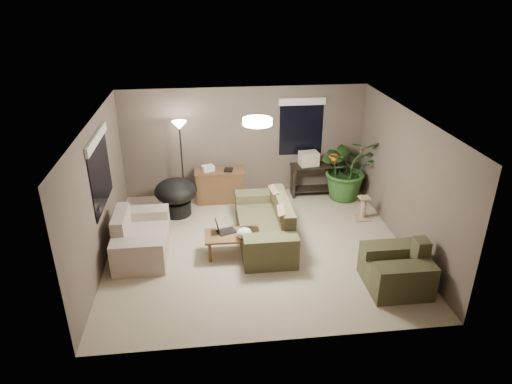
{
  "coord_description": "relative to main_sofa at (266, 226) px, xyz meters",
  "views": [
    {
      "loc": [
        -0.87,
        -7.35,
        4.58
      ],
      "look_at": [
        0.0,
        0.2,
        1.05
      ],
      "focal_mm": 32.0,
      "sensor_mm": 36.0,
      "label": 1
    }
  ],
  "objects": [
    {
      "name": "plastic_bag",
      "position": [
        -0.48,
        -0.59,
        0.22
      ],
      "size": [
        0.33,
        0.31,
        0.19
      ],
      "primitive_type": "ellipsoid",
      "rotation": [
        0.0,
        0.0,
        -0.29
      ],
      "color": "white",
      "rests_on": "coffee_table"
    },
    {
      "name": "cat_scratching_post",
      "position": [
        2.14,
        0.63,
        -0.08
      ],
      "size": [
        0.32,
        0.32,
        0.5
      ],
      "color": "tan",
      "rests_on": "ground"
    },
    {
      "name": "main_sofa",
      "position": [
        0.0,
        0.0,
        0.0
      ],
      "size": [
        0.95,
        2.2,
        0.85
      ],
      "color": "#46442A",
      "rests_on": "ground"
    },
    {
      "name": "window_left",
      "position": [
        -2.93,
        0.07,
        1.49
      ],
      "size": [
        0.05,
        1.56,
        1.33
      ],
      "color": "black",
      "rests_on": "room_shell"
    },
    {
      "name": "floor_lamp",
      "position": [
        -1.61,
        1.8,
        1.3
      ],
      "size": [
        0.32,
        0.32,
        1.91
      ],
      "color": "black",
      "rests_on": "ground"
    },
    {
      "name": "cardboard_box",
      "position": [
        1.24,
        1.93,
        0.61
      ],
      "size": [
        0.45,
        0.36,
        0.31
      ],
      "primitive_type": "cube",
      "rotation": [
        0.0,
        0.0,
        0.13
      ],
      "color": "beige",
      "rests_on": "console_table"
    },
    {
      "name": "houseplant",
      "position": [
        2.09,
        1.68,
        0.29
      ],
      "size": [
        1.35,
        1.49,
        1.17
      ],
      "primitive_type": "imported",
      "color": "#2D5923",
      "rests_on": "ground"
    },
    {
      "name": "room_shell",
      "position": [
        -0.2,
        -0.23,
        0.96
      ],
      "size": [
        5.5,
        5.5,
        5.5
      ],
      "color": "tan",
      "rests_on": "ground"
    },
    {
      "name": "window_back",
      "position": [
        1.1,
        2.24,
        1.49
      ],
      "size": [
        1.06,
        0.05,
        1.33
      ],
      "color": "black",
      "rests_on": "room_shell"
    },
    {
      "name": "coffee_table",
      "position": [
        -0.68,
        -0.44,
        0.06
      ],
      "size": [
        1.0,
        0.55,
        0.42
      ],
      "color": "brown",
      "rests_on": "ground"
    },
    {
      "name": "desk_papers",
      "position": [
        -0.96,
        1.83,
        0.51
      ],
      "size": [
        0.71,
        0.31,
        0.12
      ],
      "color": "silver",
      "rests_on": "desk"
    },
    {
      "name": "throw_pillows",
      "position": [
        0.26,
        -0.0,
        0.36
      ],
      "size": [
        0.28,
        1.37,
        0.47
      ],
      "color": "#8C7251",
      "rests_on": "main_sofa"
    },
    {
      "name": "desk",
      "position": [
        -0.81,
        1.85,
        0.08
      ],
      "size": [
        1.1,
        0.5,
        0.75
      ],
      "color": "brown",
      "rests_on": "ground"
    },
    {
      "name": "laptop",
      "position": [
        -0.85,
        -0.34,
        0.19
      ],
      "size": [
        0.4,
        0.33,
        0.24
      ],
      "color": "black",
      "rests_on": "coffee_table"
    },
    {
      "name": "pumpkin",
      "position": [
        1.84,
        1.93,
        0.58
      ],
      "size": [
        0.32,
        0.32,
        0.24
      ],
      "primitive_type": "ellipsoid",
      "rotation": [
        0.0,
        0.0,
        0.1
      ],
      "color": "orange",
      "rests_on": "console_table"
    },
    {
      "name": "papasan_chair",
      "position": [
        -1.75,
        1.29,
        0.17
      ],
      "size": [
        1.18,
        1.18,
        0.8
      ],
      "color": "black",
      "rests_on": "ground"
    },
    {
      "name": "loveseat",
      "position": [
        -2.35,
        -0.2,
        0.0
      ],
      "size": [
        0.9,
        1.6,
        0.85
      ],
      "color": "beige",
      "rests_on": "ground"
    },
    {
      "name": "ceiling_fixture",
      "position": [
        -0.2,
        -0.23,
        2.15
      ],
      "size": [
        0.5,
        0.5,
        0.1
      ],
      "primitive_type": "cylinder",
      "color": "white",
      "rests_on": "room_shell"
    },
    {
      "name": "armchair",
      "position": [
        1.92,
        -1.7,
        0.0
      ],
      "size": [
        0.95,
        1.0,
        0.85
      ],
      "color": "#4C492D",
      "rests_on": "ground"
    },
    {
      "name": "console_table",
      "position": [
        1.49,
        1.93,
        0.14
      ],
      "size": [
        1.3,
        0.4,
        0.75
      ],
      "color": "black",
      "rests_on": "ground"
    }
  ]
}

